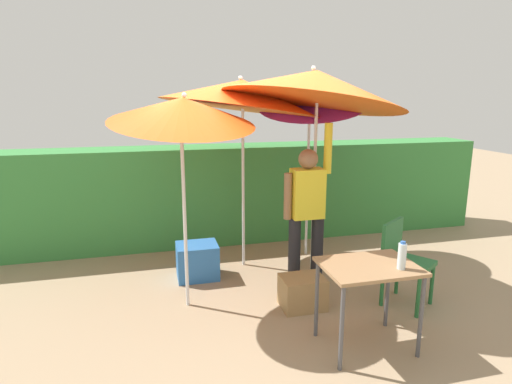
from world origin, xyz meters
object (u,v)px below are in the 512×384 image
Objects in this scene: folding_table at (369,275)px; umbrella_rainbow at (315,87)px; umbrella_orange at (313,95)px; umbrella_navy at (183,111)px; bottle_water at (402,256)px; chair_plastic at (403,258)px; umbrella_yellow at (242,94)px; crate_cardboard at (302,292)px; cooler_box at (197,261)px; person_vendor at (307,208)px.

umbrella_rainbow is at bearing 88.15° from folding_table.
umbrella_orange reaches higher than folding_table.
umbrella_orange reaches higher than umbrella_navy.
umbrella_orange is at bearing 87.18° from bottle_water.
umbrella_navy is 2.59× the size of chair_plastic.
chair_plastic is at bearing -46.32° from umbrella_yellow.
umbrella_orange is 2.07m from umbrella_navy.
umbrella_navy is 2.21m from crate_cardboard.
umbrella_yellow reaches higher than umbrella_navy.
umbrella_yellow is 10.55× the size of bottle_water.
bottle_water reaches higher than cooler_box.
umbrella_yellow is at bearing 50.33° from umbrella_navy.
bottle_water is at bearing -124.62° from chair_plastic.
umbrella_navy is at bearing -173.16° from person_vendor.
folding_table reaches higher than cooler_box.
umbrella_navy reaches higher than bottle_water.
umbrella_yellow is (-0.69, 0.64, -0.08)m from umbrella_rainbow.
cooler_box is at bearing 76.29° from umbrella_navy.
bottle_water is (0.28, -1.46, -0.05)m from person_vendor.
umbrella_orange is 5.80× the size of crate_cardboard.
umbrella_yellow is at bearing 133.68° from chair_plastic.
folding_table is at bearing -91.85° from umbrella_rainbow.
umbrella_navy reaches higher than crate_cardboard.
umbrella_rainbow reaches higher than cooler_box.
umbrella_orange is 0.98m from umbrella_yellow.
umbrella_rainbow is 1.06× the size of umbrella_yellow.
umbrella_yellow is 5.67× the size of crate_cardboard.
bottle_water is at bearing -92.82° from umbrella_orange.
cooler_box is 2.55m from bottle_water.
umbrella_orange reaches higher than chair_plastic.
umbrella_yellow is 1.25m from umbrella_navy.
cooler_box is at bearing -165.61° from umbrella_orange.
chair_plastic is 3.71× the size of bottle_water.
umbrella_orange is 2.91× the size of chair_plastic.
chair_plastic is (2.19, -0.51, -1.52)m from umbrella_navy.
cooler_box is at bearing 156.98° from person_vendor.
umbrella_orange is at bearing 31.60° from umbrella_navy.
umbrella_rainbow is at bearing 95.85° from bottle_water.
umbrella_rainbow is at bearing -110.12° from umbrella_orange.
person_vendor reaches higher than folding_table.
bottle_water reaches higher than chair_plastic.
chair_plastic is (0.43, -1.59, -1.66)m from umbrella_orange.
umbrella_rainbow is 1.53m from umbrella_navy.
umbrella_orange reaches higher than cooler_box.
umbrella_rainbow is 2.17m from folding_table.
umbrella_navy is at bearing -148.40° from umbrella_orange.
umbrella_navy is 5.15× the size of crate_cardboard.
person_vendor reaches higher than chair_plastic.
crate_cardboard is 0.56× the size of folding_table.
umbrella_yellow reaches higher than cooler_box.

